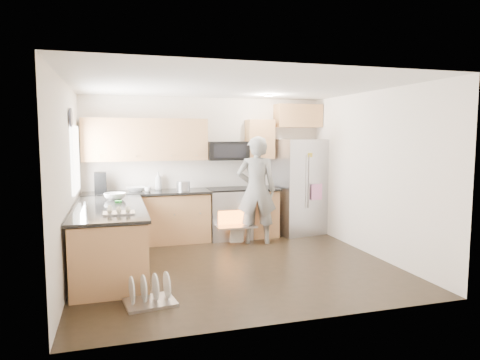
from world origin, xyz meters
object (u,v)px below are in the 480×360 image
object	(u,v)px
person	(257,190)
dish_rack	(150,296)
refrigerator	(299,187)
stove_range	(229,202)

from	to	relation	value
person	dish_rack	xyz separation A→B (m)	(-2.04, -2.28, -0.85)
person	dish_rack	bearing A→B (deg)	64.55
refrigerator	person	distance (m)	1.17
refrigerator	dish_rack	size ratio (longest dim) A/B	2.99
refrigerator	dish_rack	world-z (taller)	refrigerator
person	stove_range	bearing A→B (deg)	-37.16
refrigerator	dish_rack	xyz separation A→B (m)	(-3.09, -2.79, -0.82)
refrigerator	person	size ratio (longest dim) A/B	0.97
dish_rack	person	bearing A→B (deg)	48.24
person	dish_rack	size ratio (longest dim) A/B	3.09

